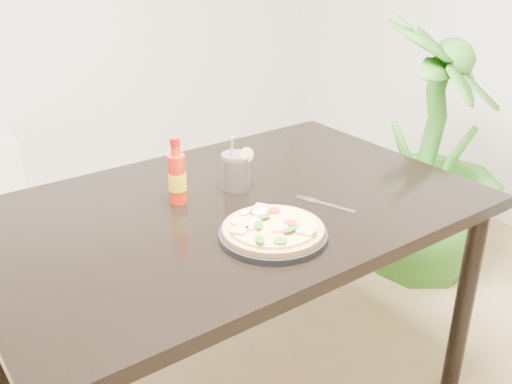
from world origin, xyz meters
TOP-DOWN VIEW (x-y plane):
  - dining_table at (0.09, 0.27)m, footprint 1.40×0.90m
  - plate at (0.06, 0.04)m, footprint 0.28×0.28m
  - pizza at (0.06, 0.04)m, footprint 0.26×0.26m
  - hot_sauce_bottle at (-0.03, 0.36)m, footprint 0.06×0.06m
  - cola_cup at (0.16, 0.35)m, footprint 0.09×0.08m
  - fork at (0.29, 0.11)m, footprint 0.08×0.18m
  - houseplant at (1.28, 0.48)m, footprint 0.89×0.89m
  - plant_pot at (1.28, 0.48)m, footprint 0.28×0.28m

SIDE VIEW (x-z plane):
  - plant_pot at x=1.28m, z-range 0.00..0.22m
  - houseplant at x=1.28m, z-range 0.00..1.14m
  - dining_table at x=0.09m, z-range 0.29..1.04m
  - fork at x=0.29m, z-range 0.75..0.76m
  - plate at x=0.06m, z-range 0.75..0.77m
  - pizza at x=0.06m, z-range 0.76..0.79m
  - cola_cup at x=0.16m, z-range 0.72..0.89m
  - hot_sauce_bottle at x=-0.03m, z-range 0.73..0.92m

